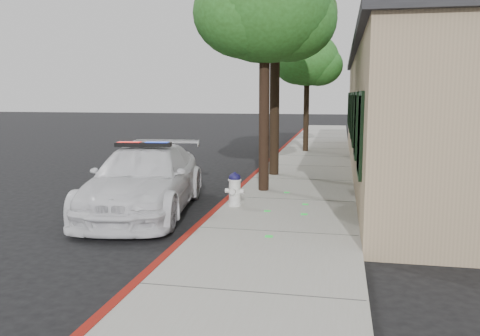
% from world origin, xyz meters
% --- Properties ---
extents(ground, '(120.00, 120.00, 0.00)m').
position_xyz_m(ground, '(0.00, 0.00, 0.00)').
color(ground, black).
rests_on(ground, ground).
extents(sidewalk, '(3.20, 60.00, 0.15)m').
position_xyz_m(sidewalk, '(1.60, 3.00, 0.07)').
color(sidewalk, gray).
rests_on(sidewalk, ground).
extents(red_curb, '(0.14, 60.00, 0.16)m').
position_xyz_m(red_curb, '(0.06, 3.00, 0.08)').
color(red_curb, maroon).
rests_on(red_curb, ground).
extents(clapboard_building, '(7.30, 20.89, 4.24)m').
position_xyz_m(clapboard_building, '(6.69, 9.00, 2.13)').
color(clapboard_building, '#937E60').
rests_on(clapboard_building, ground).
extents(police_car, '(2.79, 5.49, 1.65)m').
position_xyz_m(police_car, '(-1.63, 1.57, 0.77)').
color(police_car, silver).
rests_on(police_car, ground).
extents(fire_hydrant, '(0.45, 0.39, 0.79)m').
position_xyz_m(fire_hydrant, '(0.41, 2.00, 0.55)').
color(fire_hydrant, silver).
rests_on(fire_hydrant, sidewalk).
extents(street_tree_near, '(3.65, 3.43, 6.29)m').
position_xyz_m(street_tree_near, '(0.79, 4.06, 4.84)').
color(street_tree_near, black).
rests_on(street_tree_near, sidewalk).
extents(street_tree_mid, '(3.75, 3.73, 7.00)m').
position_xyz_m(street_tree_mid, '(0.71, 6.83, 5.43)').
color(street_tree_mid, black).
rests_on(street_tree_mid, sidewalk).
extents(street_tree_far, '(3.05, 2.81, 5.31)m').
position_xyz_m(street_tree_far, '(1.26, 13.74, 4.14)').
color(street_tree_far, black).
rests_on(street_tree_far, sidewalk).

